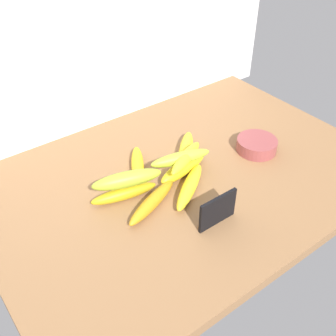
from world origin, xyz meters
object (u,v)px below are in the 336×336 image
banana_8 (127,179)px  banana_5 (138,165)px  banana_0 (124,193)px  banana_2 (186,151)px  chalkboard_sign (217,211)px  fruit_bowl (257,145)px  banana_7 (185,158)px  banana_4 (183,167)px  banana_3 (190,186)px  banana_6 (181,158)px  banana_1 (152,202)px

banana_8 → banana_5: bearing=43.2°
banana_0 → banana_2: 24.68cm
banana_5 → chalkboard_sign: bearing=-82.3°
fruit_bowl → banana_7: size_ratio=0.74×
banana_4 → banana_3: bearing=-116.4°
banana_7 → banana_0: bearing=174.4°
banana_2 → fruit_bowl: bearing=-27.6°
banana_6 → banana_8: same height
chalkboard_sign → banana_8: (-11.97, 21.28, 1.74)cm
banana_3 → chalkboard_sign: bearing=-98.8°
banana_5 → banana_8: size_ratio=0.94×
fruit_bowl → banana_5: (-34.14, 13.31, -0.12)cm
banana_2 → banana_7: banana_7 is taller
banana_2 → chalkboard_sign: bearing=-113.1°
fruit_bowl → banana_2: bearing=152.4°
banana_1 → banana_7: bearing=19.5°
banana_0 → banana_6: bearing=-4.1°
banana_6 → banana_7: banana_6 is taller
banana_4 → fruit_bowl: bearing=-10.0°
banana_2 → banana_6: size_ratio=1.18×
banana_1 → banana_4: bearing=21.7°
chalkboard_sign → banana_6: (4.25, 19.71, 2.21)cm
banana_6 → banana_2: bearing=41.6°
fruit_bowl → banana_2: banana_2 is taller
banana_0 → banana_8: size_ratio=0.97×
banana_4 → banana_1: bearing=-158.3°
banana_4 → chalkboard_sign: bearing=-105.4°
banana_6 → banana_7: size_ratio=1.06×
banana_1 → banana_3: banana_3 is taller
banana_3 → banana_5: 17.06cm
chalkboard_sign → banana_1: size_ratio=0.56×
banana_2 → banana_6: bearing=-138.4°
banana_4 → banana_6: size_ratio=1.05×
banana_3 → banana_8: banana_8 is taller
chalkboard_sign → banana_4: size_ratio=0.61×
banana_1 → banana_8: banana_8 is taller
fruit_bowl → banana_6: bearing=170.8°
banana_1 → banana_8: 8.67cm
chalkboard_sign → banana_1: (-9.27, 14.00, -2.13)cm
chalkboard_sign → banana_5: size_ratio=0.63×
chalkboard_sign → banana_3: bearing=81.2°
banana_0 → banana_4: banana_4 is taller
banana_4 → banana_7: (-0.21, -0.73, 3.81)cm
banana_4 → banana_5: (-9.39, 8.96, -0.38)cm
banana_0 → banana_5: (9.40, 7.87, 0.04)cm
chalkboard_sign → banana_7: (5.27, 19.15, 2.11)cm
fruit_bowl → banana_1: bearing=-177.8°
banana_5 → banana_2: bearing=-12.2°
banana_5 → banana_3: bearing=-69.8°
banana_1 → banana_3: size_ratio=1.00×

